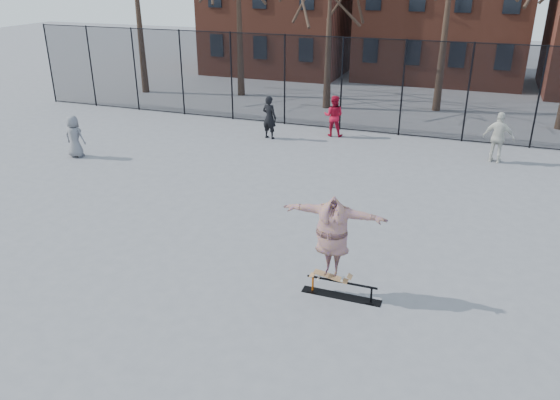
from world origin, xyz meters
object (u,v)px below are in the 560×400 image
(skateboard, at_px, (331,277))
(bystander_red, at_px, (334,116))
(bystander_black, at_px, (269,117))
(bystander_grey, at_px, (74,137))
(skater, at_px, (332,238))
(skate_rail, at_px, (341,290))
(bystander_white, at_px, (499,138))

(skateboard, height_order, bystander_red, bystander_red)
(bystander_black, bearing_deg, bystander_grey, 52.17)
(bystander_grey, bearing_deg, skateboard, 149.96)
(skateboard, distance_m, bystander_black, 12.01)
(skater, relative_size, bystander_grey, 1.41)
(bystander_black, bearing_deg, skate_rail, 132.32)
(bystander_red, relative_size, bystander_white, 0.92)
(skate_rail, xyz_separation_m, bystander_red, (-3.38, 11.92, 0.71))
(bystander_red, xyz_separation_m, bystander_white, (6.52, -1.25, 0.07))
(skateboard, distance_m, bystander_red, 12.33)
(skate_rail, bearing_deg, skater, -180.00)
(skate_rail, xyz_separation_m, bystander_black, (-5.80, 10.64, 0.74))
(bystander_grey, relative_size, bystander_red, 0.91)
(bystander_black, relative_size, bystander_white, 0.95)
(skate_rail, relative_size, bystander_black, 0.99)
(skater, bearing_deg, bystander_grey, 151.71)
(skater, height_order, bystander_red, skater)
(bystander_grey, bearing_deg, skate_rail, 150.46)
(skater, distance_m, bystander_grey, 12.98)
(bystander_red, height_order, bystander_white, bystander_white)
(bystander_black, height_order, bystander_white, bystander_white)
(bystander_red, bearing_deg, skater, 100.29)
(bystander_black, distance_m, bystander_white, 8.94)
(skate_rail, height_order, bystander_grey, bystander_grey)
(skater, distance_m, bystander_white, 11.21)
(skater, xyz_separation_m, bystander_red, (-3.13, 11.92, -0.53))
(skater, xyz_separation_m, bystander_white, (3.39, 10.68, -0.46))
(bystander_grey, bearing_deg, bystander_red, -147.46)
(skateboard, xyz_separation_m, bystander_white, (3.39, 10.68, 0.50))
(bystander_red, bearing_deg, bystander_grey, 31.26)
(skate_rail, relative_size, skateboard, 2.14)
(skater, relative_size, bystander_black, 1.25)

